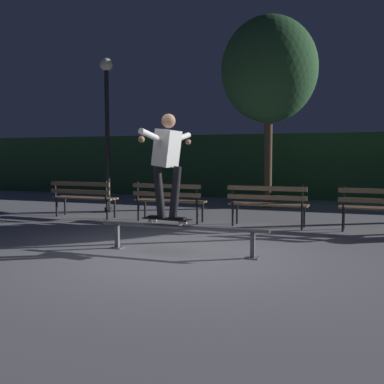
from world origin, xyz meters
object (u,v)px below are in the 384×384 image
grind_rail (181,231)px  park_bench_right_center (267,201)px  skateboarder (167,157)px  skateboard (167,219)px  tree_behind_benches (269,70)px  lamp_post_left (107,115)px  park_bench_left_center (168,198)px  park_bench_rightmost (383,205)px  park_bench_leftmost (83,195)px

grind_rail → park_bench_right_center: 2.96m
skateboarder → park_bench_right_center: skateboarder is taller
skateboard → tree_behind_benches: 7.20m
lamp_post_left → park_bench_right_center: bearing=-14.4°
lamp_post_left → park_bench_left_center: bearing=-27.3°
grind_rail → tree_behind_benches: bearing=88.5°
skateboard → park_bench_left_center: bearing=112.1°
skateboard → park_bench_right_center: park_bench_right_center is taller
grind_rail → skateboard: bearing=-180.0°
park_bench_rightmost → lamp_post_left: bearing=170.3°
park_bench_leftmost → lamp_post_left: size_ratio=0.41×
skateboard → park_bench_leftmost: park_bench_leftmost is taller
skateboarder → park_bench_left_center: bearing=112.1°
park_bench_left_center → park_bench_leftmost: bearing=180.0°
park_bench_right_center → tree_behind_benches: (-0.62, 3.53, 3.26)m
tree_behind_benches → park_bench_left_center: bearing=-113.6°
park_bench_left_center → park_bench_rightmost: bearing=0.0°
skateboarder → park_bench_rightmost: 4.36m
park_bench_right_center → tree_behind_benches: size_ratio=0.31×
skateboarder → park_bench_right_center: 3.15m
park_bench_right_center → lamp_post_left: (-4.30, 1.10, 1.94)m
park_bench_leftmost → park_bench_right_center: size_ratio=1.00×
park_bench_rightmost → lamp_post_left: (-6.46, 1.10, 1.94)m
skateboard → lamp_post_left: 5.51m
park_bench_leftmost → skateboard: bearing=-40.6°
park_bench_right_center → tree_behind_benches: tree_behind_benches is taller
park_bench_leftmost → lamp_post_left: lamp_post_left is taller
skateboard → park_bench_leftmost: 4.38m
park_bench_leftmost → park_bench_rightmost: bearing=0.0°
grind_rail → skateboarder: (-0.22, -0.00, 1.11)m
park_bench_right_center → skateboard: bearing=-109.5°
park_bench_rightmost → tree_behind_benches: 5.55m
skateboard → grind_rail: bearing=0.0°
skateboard → park_bench_right_center: (1.01, 2.85, 0.04)m
park_bench_left_center → park_bench_right_center: same height
skateboard → park_bench_right_center: bearing=70.5°
skateboarder → park_bench_left_center: 3.20m
skateboard → skateboarder: (0.00, -0.00, 0.94)m
park_bench_leftmost → park_bench_right_center: (4.33, 0.00, 0.00)m
grind_rail → park_bench_left_center: park_bench_left_center is taller
tree_behind_benches → park_bench_right_center: bearing=-80.1°
park_bench_left_center → park_bench_rightmost: (4.33, 0.00, 0.00)m
park_bench_left_center → park_bench_right_center: (2.16, 0.00, 0.00)m
grind_rail → skateboard: skateboard is taller
park_bench_leftmost → park_bench_left_center: size_ratio=1.00×
skateboard → skateboarder: 0.94m
tree_behind_benches → lamp_post_left: tree_behind_benches is taller
skateboard → skateboarder: bearing=-8.8°
park_bench_right_center → park_bench_rightmost: 2.16m
tree_behind_benches → park_bench_rightmost: bearing=-51.8°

